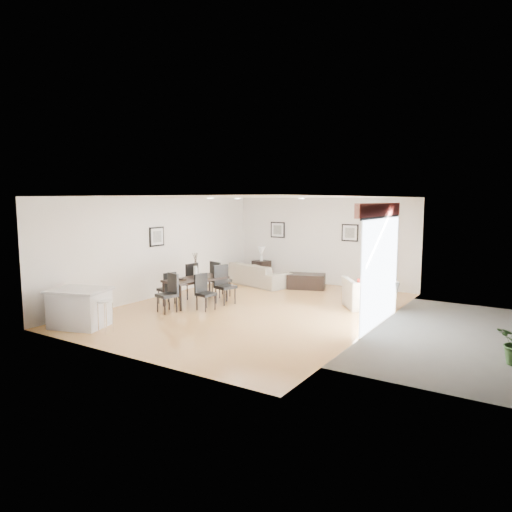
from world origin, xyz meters
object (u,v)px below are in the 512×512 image
Objects in this scene: dining_chair_wnear at (168,286)px; dining_chair_head at (170,291)px; sofa at (257,274)px; bar_stool at (105,305)px; dining_chair_foot at (218,277)px; side_table at (261,270)px; kitchen_island at (80,308)px; coffee_table at (306,281)px; dining_chair_wfar at (189,279)px; dining_table at (196,281)px; armchair at (369,294)px; dining_chair_enear at (204,290)px; dining_chair_efar at (223,282)px.

dining_chair_head is at bearing 57.57° from dining_chair_wnear.
bar_stool is (0.22, -6.00, 0.23)m from sofa.
dining_chair_wnear is at bearing 85.75° from dining_chair_foot.
side_table is 6.90m from kitchen_island.
coffee_table is at bearing 53.37° from kitchen_island.
dining_chair_wfar is 0.79m from dining_chair_foot.
side_table is (-0.51, 4.95, -0.19)m from dining_chair_head.
dining_table is at bearing 59.26° from kitchen_island.
dining_chair_wfar is (-4.44, -1.47, 0.17)m from armchair.
dining_chair_wfar reaches higher than dining_table.
kitchen_island is (-0.13, -3.32, -0.13)m from dining_chair_wfar.
dining_chair_enear is 0.81m from dining_chair_efar.
dining_chair_head is at bearing 27.18° from dining_chair_wfar.
armchair is 6.10m from bar_stool.
dining_chair_efar is at bearing 52.11° from kitchen_island.
armchair is at bearing 51.00° from dining_chair_head.
dining_chair_wfar reaches higher than kitchen_island.
kitchen_island is at bearing 97.52° from dining_chair_foot.
dining_chair_wfar reaches higher than dining_chair_enear.
sofa is 0.98m from side_table.
dining_chair_wfar is at bearing -19.10° from armchair.
dining_table is 2.93m from bar_stool.
dining_chair_wnear is 2.52m from kitchen_island.
dining_table reaches higher than bar_stool.
bar_stool is (0.67, -3.32, 0.03)m from dining_chair_wfar.
sofa is 2.30× the size of dining_chair_efar.
dining_chair_wnear reaches higher than bar_stool.
dining_chair_head is 4.57m from coffee_table.
dining_table reaches higher than coffee_table.
bar_stool is (-0.44, -3.35, 0.01)m from dining_chair_efar.
sofa is at bearing 103.53° from dining_table.
sofa is 6.03m from kitchen_island.
dining_chair_efar is (-3.34, -1.43, 0.18)m from armchair.
coffee_table is 6.43m from bar_stool.
dining_chair_head is (-0.54, -0.60, 0.02)m from dining_chair_enear.
coffee_table is at bearing -154.43° from sofa.
side_table is at bearing 32.98° from dining_chair_efar.
dining_table is 1.57× the size of coffee_table.
bar_stool is at bearing -17.69° from kitchen_island.
armchair is (3.99, -1.21, 0.04)m from sofa.
dining_chair_foot is (-3.92, -0.88, 0.18)m from armchair.
dining_chair_enear is at bearing -3.40° from armchair.
dining_table is at bearing 108.47° from dining_chair_foot.
dining_chair_wfar reaches higher than dining_chair_head.
side_table is at bearing 110.66° from dining_chair_head.
coffee_table is (2.04, 3.75, -0.24)m from dining_chair_wnear.
coffee_table is (1.50, 2.36, -0.33)m from dining_chair_foot.
dining_table is 3.67m from coffee_table.
dining_chair_enear is 2.83m from kitchen_island.
dining_chair_wnear is at bearing 150.47° from dining_chair_head.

